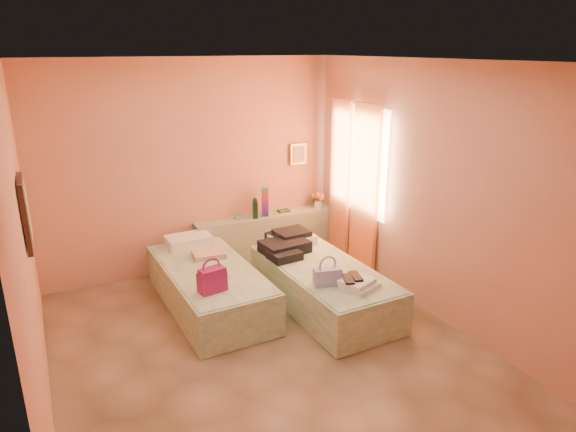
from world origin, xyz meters
name	(u,v)px	position (x,y,z in m)	size (l,w,h in m)	color
ground	(264,346)	(0.00, 0.00, 0.00)	(4.50, 4.50, 0.00)	#9E815F
room_walls	(257,162)	(0.21, 0.57, 1.79)	(4.02, 4.51, 2.81)	tan
headboard_ledge	(266,236)	(0.98, 2.10, 0.33)	(2.05, 0.30, 0.65)	#9FAC8D
bed_left	(210,287)	(-0.22, 1.05, 0.25)	(0.90, 2.00, 0.50)	beige
bed_right	(323,287)	(0.97, 0.47, 0.25)	(0.90, 2.00, 0.50)	beige
water_bottle	(255,209)	(0.79, 2.02, 0.79)	(0.08, 0.08, 0.28)	#153A25
rainbow_box	(265,202)	(0.95, 2.07, 0.86)	(0.09, 0.09, 0.41)	#95125A
small_dish	(238,217)	(0.57, 2.13, 0.67)	(0.12, 0.12, 0.03)	#539979
green_book	(284,211)	(1.27, 2.12, 0.66)	(0.16, 0.12, 0.03)	#294D30
flower_vase	(318,198)	(1.82, 2.08, 0.79)	(0.21, 0.21, 0.27)	white
magenta_handbag	(212,279)	(-0.37, 0.46, 0.63)	(0.28, 0.16, 0.26)	#95125A
khaki_garment	(209,254)	(-0.11, 1.36, 0.53)	(0.38, 0.30, 0.07)	tan
clothes_pile	(288,244)	(0.82, 1.08, 0.59)	(0.61, 0.61, 0.18)	black
blue_handbag	(327,277)	(0.76, 0.05, 0.59)	(0.29, 0.13, 0.19)	#4654A8
towel_stack	(360,284)	(1.03, -0.18, 0.55)	(0.35, 0.30, 0.10)	silver
sandal_pair	(353,278)	(0.97, -0.13, 0.61)	(0.18, 0.24, 0.03)	black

